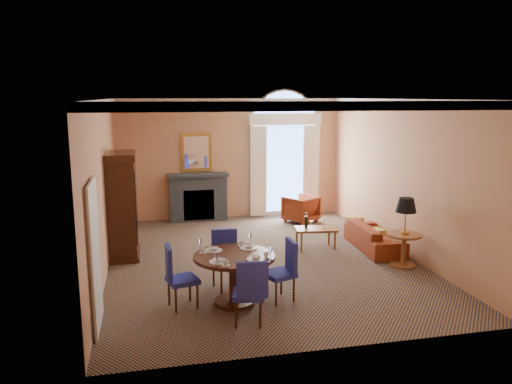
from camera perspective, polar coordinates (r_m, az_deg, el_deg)
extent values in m
plane|color=#131D3D|center=(10.21, 0.61, -7.71)|extent=(7.50, 7.50, 0.00)
cube|color=tan|center=(13.46, -2.99, 3.81)|extent=(6.00, 0.04, 3.20)
cube|color=tan|center=(9.60, -17.09, 0.48)|extent=(0.04, 7.50, 3.20)
cube|color=tan|center=(10.89, 16.21, 1.71)|extent=(0.04, 7.50, 3.20)
cube|color=silver|center=(9.68, 0.65, 10.56)|extent=(6.00, 7.50, 0.04)
cube|color=silver|center=(9.68, 0.65, 10.21)|extent=(6.00, 7.50, 0.12)
cube|color=silver|center=(7.41, -17.95, -7.14)|extent=(0.08, 0.90, 2.06)
cube|color=#363B40|center=(13.31, -6.63, -0.69)|extent=(1.50, 0.40, 1.20)
cube|color=#363B40|center=(13.16, -6.68, 2.01)|extent=(1.60, 0.46, 0.08)
cube|color=gold|center=(13.29, -6.82, 4.53)|extent=(0.80, 0.04, 1.00)
cube|color=white|center=(13.27, -6.81, 4.52)|extent=(0.64, 0.02, 0.84)
cube|color=silver|center=(13.81, 3.19, 2.53)|extent=(1.90, 0.04, 2.50)
cube|color=#85AADF|center=(13.80, 3.20, 2.52)|extent=(1.70, 0.02, 2.30)
cylinder|color=silver|center=(13.68, 3.25, 7.71)|extent=(1.90, 0.04, 1.90)
cube|color=#F2E8CD|center=(13.51, 0.26, 2.36)|extent=(0.45, 0.06, 2.45)
cube|color=#F2E8CD|center=(13.92, 6.30, 2.54)|extent=(0.45, 0.06, 2.45)
cube|color=#F2E8CD|center=(13.56, 3.39, 8.32)|extent=(2.00, 0.08, 0.30)
cube|color=black|center=(10.52, -15.04, -1.88)|extent=(0.55, 1.00, 2.00)
cube|color=black|center=(10.34, -15.34, 3.95)|extent=(0.62, 1.10, 0.16)
cube|color=black|center=(10.76, -14.79, -6.82)|extent=(0.62, 1.10, 0.10)
cylinder|color=black|center=(7.89, -2.50, -7.38)|extent=(1.29, 1.29, 0.05)
cylinder|color=black|center=(8.03, -2.48, -10.13)|extent=(0.17, 0.17, 0.76)
cylinder|color=black|center=(8.16, -2.46, -12.40)|extent=(0.64, 0.64, 0.06)
cylinder|color=white|center=(8.20, -0.86, -6.42)|extent=(0.29, 0.29, 0.01)
imported|color=white|center=(8.19, -0.86, -6.25)|extent=(0.15, 0.15, 0.04)
imported|color=white|center=(8.34, -1.63, -5.86)|extent=(0.09, 0.09, 0.07)
cylinder|color=white|center=(8.11, -4.88, -6.66)|extent=(0.29, 0.29, 0.01)
imported|color=white|center=(8.10, -4.88, -6.49)|extent=(0.15, 0.15, 0.04)
imported|color=white|center=(8.01, -6.07, -6.64)|extent=(0.09, 0.09, 0.07)
cylinder|color=white|center=(7.57, -4.29, -7.95)|extent=(0.29, 0.29, 0.01)
imported|color=white|center=(7.56, -4.30, -7.77)|extent=(0.15, 0.15, 0.04)
imported|color=white|center=(7.40, -3.50, -8.08)|extent=(0.09, 0.09, 0.07)
cylinder|color=white|center=(7.66, 0.02, -7.67)|extent=(0.29, 0.29, 0.01)
imported|color=white|center=(7.66, 0.02, -7.50)|extent=(0.15, 0.15, 0.04)
imported|color=white|center=(7.76, 1.17, -7.15)|extent=(0.09, 0.09, 0.07)
cube|color=navy|center=(8.61, -3.37, -8.18)|extent=(0.54, 0.54, 0.08)
cube|color=navy|center=(8.71, -3.64, -5.95)|extent=(0.45, 0.08, 0.53)
cylinder|color=black|center=(8.91, -2.77, -9.16)|extent=(0.03, 0.03, 0.41)
cylinder|color=black|center=(8.78, -4.87, -9.49)|extent=(0.03, 0.03, 0.41)
cylinder|color=black|center=(8.61, -1.81, -9.87)|extent=(0.03, 0.03, 0.41)
cylinder|color=black|center=(8.48, -3.97, -10.23)|extent=(0.03, 0.03, 0.41)
cube|color=navy|center=(7.35, -0.89, -11.61)|extent=(0.53, 0.53, 0.08)
cube|color=navy|center=(7.06, -0.40, -10.04)|extent=(0.45, 0.11, 0.53)
cylinder|color=black|center=(7.29, -2.32, -13.88)|extent=(0.03, 0.03, 0.41)
cylinder|color=black|center=(7.28, 0.49, -13.89)|extent=(0.03, 0.03, 0.41)
cylinder|color=black|center=(7.61, -2.20, -12.78)|extent=(0.03, 0.03, 0.41)
cylinder|color=black|center=(7.60, 0.49, -12.79)|extent=(0.03, 0.03, 0.41)
cube|color=navy|center=(8.13, 2.63, -9.36)|extent=(0.57, 0.57, 0.08)
cube|color=navy|center=(8.08, 4.06, -7.33)|extent=(0.08, 0.45, 0.53)
cylinder|color=black|center=(8.18, 4.34, -11.06)|extent=(0.03, 0.03, 0.41)
cylinder|color=black|center=(8.44, 2.90, -10.33)|extent=(0.03, 0.03, 0.41)
cylinder|color=black|center=(7.99, 2.31, -11.59)|extent=(0.03, 0.03, 0.41)
cylinder|color=black|center=(8.25, 0.90, -10.82)|extent=(0.03, 0.03, 0.41)
cube|color=navy|center=(7.96, -8.38, -9.92)|extent=(0.54, 0.54, 0.08)
cube|color=navy|center=(7.86, -9.93, -7.99)|extent=(0.09, 0.45, 0.53)
cylinder|color=black|center=(8.15, -9.92, -11.27)|extent=(0.03, 0.03, 0.41)
cylinder|color=black|center=(7.84, -9.15, -12.16)|extent=(0.03, 0.03, 0.41)
cylinder|color=black|center=(8.25, -7.57, -10.93)|extent=(0.03, 0.03, 0.41)
cylinder|color=black|center=(7.95, -6.71, -11.78)|extent=(0.03, 0.03, 0.41)
imported|color=maroon|center=(11.11, 13.37, -4.98)|extent=(0.83, 1.90, 0.54)
imported|color=maroon|center=(13.13, 5.13, -1.93)|extent=(1.04, 1.05, 0.70)
cube|color=brown|center=(10.90, 6.85, -4.24)|extent=(0.95, 0.62, 0.05)
cylinder|color=brown|center=(10.69, 5.23, -5.78)|extent=(0.04, 0.04, 0.39)
cylinder|color=brown|center=(10.93, 9.00, -5.49)|extent=(0.04, 0.04, 0.39)
cylinder|color=brown|center=(11.01, 4.67, -5.27)|extent=(0.04, 0.04, 0.39)
cylinder|color=brown|center=(11.25, 8.34, -5.00)|extent=(0.04, 0.04, 0.39)
cylinder|color=brown|center=(10.05, 16.60, -4.72)|extent=(0.65, 0.65, 0.04)
cylinder|color=brown|center=(10.14, 16.50, -6.50)|extent=(0.09, 0.09, 0.61)
cylinder|color=brown|center=(10.22, 16.41, -8.01)|extent=(0.48, 0.48, 0.04)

